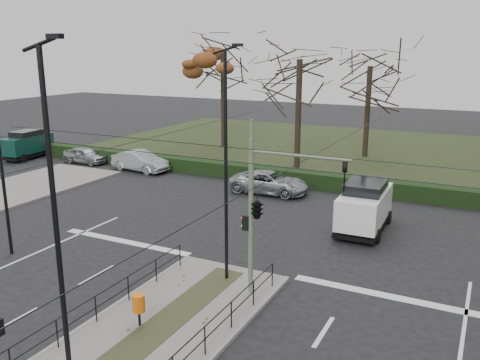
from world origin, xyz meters
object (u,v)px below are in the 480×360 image
at_px(litter_bin, 139,304).
at_px(green_van, 28,144).
at_px(streetlamp_median_near, 57,228).
at_px(parked_car_first, 85,155).
at_px(parked_car_fourth, 269,182).
at_px(white_van, 365,205).
at_px(bare_tree_near, 300,67).
at_px(traffic_light, 259,206).
at_px(bare_tree_center, 370,73).
at_px(rust_tree, 223,54).
at_px(streetlamp_median_far, 226,166).
at_px(parked_car_second, 140,161).

xyz_separation_m(litter_bin, green_van, (-24.76, 17.37, 0.31)).
distance_m(streetlamp_median_near, parked_car_first, 29.51).
distance_m(parked_car_fourth, white_van, 8.03).
bearing_deg(parked_car_fourth, bare_tree_near, 4.46).
height_order(parked_car_fourth, white_van, white_van).
relative_size(traffic_light, white_van, 1.19).
bearing_deg(streetlamp_median_near, bare_tree_near, 98.56).
distance_m(white_van, green_van, 29.38).
xyz_separation_m(litter_bin, bare_tree_center, (0.11, 30.26, 6.03)).
xyz_separation_m(streetlamp_median_near, rust_tree, (-13.17, 32.43, 3.73)).
bearing_deg(bare_tree_near, green_van, -163.02).
bearing_deg(white_van, traffic_light, -101.13).
bearing_deg(traffic_light, rust_tree, 120.97).
distance_m(white_van, bare_tree_center, 19.04).
distance_m(streetlamp_median_far, rust_tree, 28.29).
xyz_separation_m(bare_tree_center, bare_tree_near, (-3.65, -6.41, 0.57)).
xyz_separation_m(rust_tree, bare_tree_center, (12.70, 1.38, -1.48)).
distance_m(litter_bin, parked_car_first, 26.30).
distance_m(parked_car_fourth, green_van, 22.11).
height_order(traffic_light, litter_bin, traffic_light).
height_order(streetlamp_median_near, green_van, streetlamp_median_near).
distance_m(parked_car_second, white_van, 18.60).
height_order(bare_tree_center, bare_tree_near, bare_tree_near).
xyz_separation_m(parked_car_first, green_van, (-5.60, -0.64, 0.57)).
bearing_deg(green_van, white_van, -9.46).
distance_m(traffic_light, bare_tree_center, 26.84).
bearing_deg(streetlamp_median_far, parked_car_fourth, 106.15).
bearing_deg(parked_car_second, white_van, -100.62).
relative_size(litter_bin, parked_car_first, 0.28).
xyz_separation_m(traffic_light, parked_car_fourth, (-5.16, 12.86, -2.76)).
bearing_deg(streetlamp_median_near, litter_bin, 99.42).
relative_size(streetlamp_median_near, parked_car_first, 2.39).
relative_size(streetlamp_median_near, white_van, 1.88).
relative_size(parked_car_second, parked_car_fourth, 0.92).
relative_size(white_van, green_van, 1.02).
bearing_deg(streetlamp_median_far, rust_tree, 118.75).
xyz_separation_m(parked_car_first, bare_tree_near, (15.62, 5.84, 6.86)).
height_order(streetlamp_median_near, bare_tree_near, bare_tree_near).
distance_m(traffic_light, parked_car_first, 26.07).
bearing_deg(rust_tree, green_van, -136.60).
distance_m(rust_tree, bare_tree_center, 12.86).
bearing_deg(bare_tree_near, streetlamp_median_near, -81.44).
xyz_separation_m(parked_car_first, rust_tree, (6.58, 10.87, 7.77)).
height_order(green_van, bare_tree_near, bare_tree_near).
xyz_separation_m(streetlamp_median_far, parked_car_first, (-20.06, 13.71, -3.99)).
relative_size(parked_car_second, rust_tree, 0.42).
relative_size(litter_bin, bare_tree_center, 0.11).
bearing_deg(bare_tree_center, parked_car_fourth, -101.52).
xyz_separation_m(traffic_light, rust_tree, (-15.08, 25.12, 4.96)).
height_order(litter_bin, rust_tree, rust_tree).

